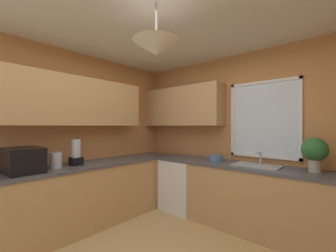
{
  "coord_description": "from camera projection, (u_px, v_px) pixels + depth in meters",
  "views": [
    {
      "loc": [
        1.38,
        -1.41,
        1.44
      ],
      "look_at": [
        -0.52,
        0.75,
        1.44
      ],
      "focal_mm": 22.93,
      "sensor_mm": 36.0,
      "label": 1
    }
  ],
  "objects": [
    {
      "name": "microwave",
      "position": [
        23.0,
        160.0,
        2.5
      ],
      "size": [
        0.48,
        0.36,
        0.29
      ],
      "primitive_type": "cube",
      "color": "black",
      "rests_on": "counter_run_left"
    },
    {
      "name": "sink_assembly",
      "position": [
        257.0,
        165.0,
        2.92
      ],
      "size": [
        0.6,
        0.4,
        0.19
      ],
      "color": "#9EA0A5",
      "rests_on": "counter_run_back"
    },
    {
      "name": "dishwasher",
      "position": [
        182.0,
        184.0,
        3.72
      ],
      "size": [
        0.6,
        0.6,
        0.85
      ],
      "primitive_type": "cube",
      "color": "white",
      "rests_on": "ground_plane"
    },
    {
      "name": "blender_appliance",
      "position": [
        76.0,
        154.0,
        2.98
      ],
      "size": [
        0.15,
        0.15,
        0.36
      ],
      "color": "black",
      "rests_on": "counter_run_left"
    },
    {
      "name": "counter_run_back",
      "position": [
        245.0,
        196.0,
        3.02
      ],
      "size": [
        2.92,
        0.65,
        0.9
      ],
      "color": "tan",
      "rests_on": "ground_plane"
    },
    {
      "name": "potted_plant",
      "position": [
        315.0,
        151.0,
        2.53
      ],
      "size": [
        0.28,
        0.28,
        0.41
      ],
      "color": "#B2A899",
      "rests_on": "counter_run_back"
    },
    {
      "name": "bowl",
      "position": [
        215.0,
        158.0,
        3.33
      ],
      "size": [
        0.21,
        0.21,
        0.09
      ],
      "primitive_type": "cylinder",
      "color": "#4C7099",
      "rests_on": "counter_run_back"
    },
    {
      "name": "room_shell",
      "position": [
        161.0,
        100.0,
        2.56
      ],
      "size": [
        3.83,
        3.9,
        2.64
      ],
      "color": "#C6844C",
      "rests_on": "ground_plane"
    },
    {
      "name": "counter_run_left",
      "position": [
        77.0,
        197.0,
        2.99
      ],
      "size": [
        0.65,
        3.51,
        0.9
      ],
      "color": "tan",
      "rests_on": "ground_plane"
    },
    {
      "name": "kettle",
      "position": [
        56.0,
        160.0,
        2.76
      ],
      "size": [
        0.15,
        0.15,
        0.21
      ],
      "primitive_type": "cylinder",
      "color": "#B7B7BC",
      "rests_on": "counter_run_left"
    }
  ]
}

